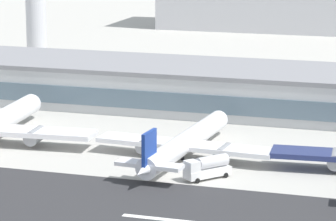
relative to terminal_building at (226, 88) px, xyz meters
The scene contains 5 objects.
runway_strip 76.54m from the terminal_building, 82.26° to the right, with size 800.00×34.75×0.08m, color #2D2D30.
runway_centreline_dash_4 76.29m from the terminal_building, 83.75° to the right, with size 12.00×1.20×0.01m, color white.
terminal_building is the anchor object (origin of this frame).
airliner_navy_tail_gate_1 43.59m from the terminal_building, 86.90° to the right, with size 34.40×43.97×9.18m.
service_fuel_truck_1 54.65m from the terminal_building, 79.77° to the right, with size 7.48×8.16×3.95m.
Camera 1 is at (35.83, -112.33, 44.75)m, focal length 93.75 mm.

